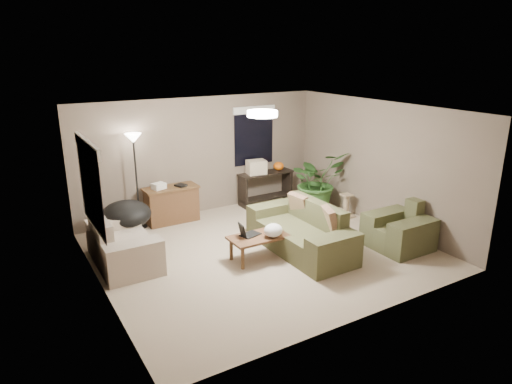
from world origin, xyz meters
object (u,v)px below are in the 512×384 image
loveseat (122,247)px  armchair (399,232)px  cat_scratching_post (346,207)px  floor_lamp (134,150)px  houseplant (317,187)px  desk (172,204)px  main_sofa (302,234)px  console_table (266,185)px  papasan_chair (127,219)px  coffee_table (258,239)px

loveseat → armchair: same height
armchair → cat_scratching_post: armchair is taller
armchair → floor_lamp: (-3.74, 3.35, 1.30)m
houseplant → cat_scratching_post: (0.28, -0.68, -0.31)m
armchair → floor_lamp: floor_lamp is taller
desk → cat_scratching_post: size_ratio=2.20×
main_sofa → console_table: size_ratio=1.69×
papasan_chair → armchair: bearing=-33.2°
papasan_chair → houseplant: size_ratio=0.74×
armchair → console_table: armchair is taller
main_sofa → floor_lamp: bearing=130.6°
main_sofa → armchair: 1.76m
main_sofa → cat_scratching_post: (1.81, 0.88, -0.08)m
main_sofa → desk: (-1.50, 2.50, 0.08)m
armchair → houseplant: (-0.04, 2.36, 0.22)m
desk → main_sofa: bearing=-59.1°
armchair → cat_scratching_post: size_ratio=2.00×
armchair → coffee_table: size_ratio=1.00×
desk → papasan_chair: papasan_chair is taller
loveseat → papasan_chair: (0.33, 0.83, 0.17)m
loveseat → floor_lamp: floor_lamp is taller
main_sofa → floor_lamp: floor_lamp is taller
coffee_table → papasan_chair: bearing=133.2°
main_sofa → loveseat: size_ratio=1.38×
loveseat → floor_lamp: size_ratio=0.84×
main_sofa → papasan_chair: bearing=143.6°
desk → floor_lamp: (-0.68, 0.04, 1.22)m
floor_lamp → coffee_table: bearing=-62.0°
houseplant → cat_scratching_post: houseplant is taller
desk → houseplant: 3.17m
console_table → houseplant: size_ratio=0.97×
papasan_chair → cat_scratching_post: papasan_chair is taller
main_sofa → console_table: bearing=72.4°
armchair → desk: (-3.06, 3.31, 0.08)m
houseplant → desk: bearing=162.6°
armchair → cat_scratching_post: bearing=81.9°
desk → coffee_table: bearing=-75.4°
desk → console_table: bearing=0.1°
papasan_chair → cat_scratching_post: (4.40, -1.03, -0.25)m
loveseat → houseplant: (4.45, 0.47, 0.22)m
main_sofa → cat_scratching_post: size_ratio=4.40×
houseplant → cat_scratching_post: bearing=-67.6°
loveseat → desk: size_ratio=1.45×
desk → armchair: bearing=-47.2°
desk → floor_lamp: 1.39m
loveseat → houseplant: 4.48m
armchair → main_sofa: bearing=152.7°
loveseat → cat_scratching_post: 4.73m
console_table → papasan_chair: papasan_chair is taller
desk → loveseat: bearing=-135.0°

